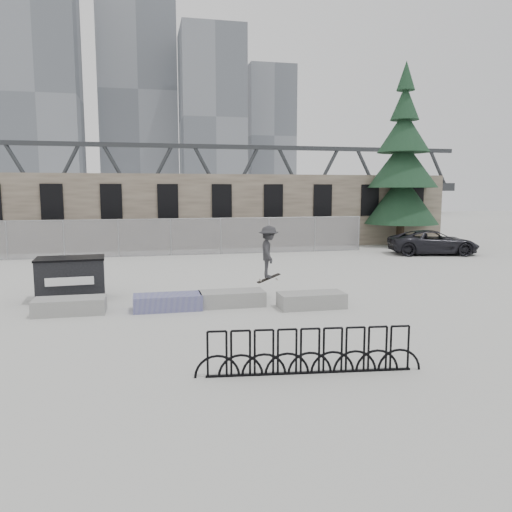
{
  "coord_description": "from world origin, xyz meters",
  "views": [
    {
      "loc": [
        -1.33,
        -14.87,
        3.56
      ],
      "look_at": [
        2.36,
        1.71,
        1.3
      ],
      "focal_mm": 35.0,
      "sensor_mm": 36.0,
      "label": 1
    }
  ],
  "objects_px": {
    "planter_center_left": "(168,301)",
    "skateboarder": "(269,252)",
    "bike_rack": "(310,352)",
    "spruce_tree": "(403,170)",
    "dumpster": "(71,278)",
    "suv": "(433,242)",
    "planter_center_right": "(232,298)",
    "planter_offset": "(311,299)",
    "planter_far_left": "(70,305)"
  },
  "relations": [
    {
      "from": "planter_offset",
      "to": "bike_rack",
      "type": "xyz_separation_m",
      "value": [
        -1.82,
        -5.23,
        0.19
      ]
    },
    {
      "from": "bike_rack",
      "to": "spruce_tree",
      "type": "bearing_deg",
      "value": 57.49
    },
    {
      "from": "spruce_tree",
      "to": "suv",
      "type": "distance_m",
      "value": 6.2
    },
    {
      "from": "planter_offset",
      "to": "dumpster",
      "type": "relative_size",
      "value": 0.91
    },
    {
      "from": "planter_far_left",
      "to": "planter_center_left",
      "type": "bearing_deg",
      "value": -2.38
    },
    {
      "from": "planter_far_left",
      "to": "spruce_tree",
      "type": "height_order",
      "value": "spruce_tree"
    },
    {
      "from": "planter_offset",
      "to": "skateboarder",
      "type": "relative_size",
      "value": 1.07
    },
    {
      "from": "planter_center_left",
      "to": "skateboarder",
      "type": "bearing_deg",
      "value": 13.39
    },
    {
      "from": "planter_center_left",
      "to": "planter_center_right",
      "type": "relative_size",
      "value": 1.0
    },
    {
      "from": "planter_center_right",
      "to": "planter_far_left",
      "type": "bearing_deg",
      "value": 179.81
    },
    {
      "from": "spruce_tree",
      "to": "skateboarder",
      "type": "relative_size",
      "value": 6.17
    },
    {
      "from": "dumpster",
      "to": "bike_rack",
      "type": "bearing_deg",
      "value": -59.61
    },
    {
      "from": "planter_far_left",
      "to": "spruce_tree",
      "type": "bearing_deg",
      "value": 38.24
    },
    {
      "from": "suv",
      "to": "planter_offset",
      "type": "bearing_deg",
      "value": 147.2
    },
    {
      "from": "planter_center_left",
      "to": "suv",
      "type": "relative_size",
      "value": 0.42
    },
    {
      "from": "bike_rack",
      "to": "planter_center_right",
      "type": "bearing_deg",
      "value": 94.79
    },
    {
      "from": "spruce_tree",
      "to": "planter_center_left",
      "type": "bearing_deg",
      "value": -136.85
    },
    {
      "from": "dumpster",
      "to": "planter_far_left",
      "type": "bearing_deg",
      "value": -87.89
    },
    {
      "from": "suv",
      "to": "spruce_tree",
      "type": "bearing_deg",
      "value": 6.6
    },
    {
      "from": "skateboarder",
      "to": "spruce_tree",
      "type": "bearing_deg",
      "value": -31.57
    },
    {
      "from": "planter_far_left",
      "to": "planter_center_right",
      "type": "relative_size",
      "value": 1.0
    },
    {
      "from": "spruce_tree",
      "to": "planter_center_right",
      "type": "bearing_deg",
      "value": -133.18
    },
    {
      "from": "bike_rack",
      "to": "skateboarder",
      "type": "distance_m",
      "value": 6.84
    },
    {
      "from": "suv",
      "to": "skateboarder",
      "type": "bearing_deg",
      "value": 140.51
    },
    {
      "from": "planter_center_left",
      "to": "skateboarder",
      "type": "height_order",
      "value": "skateboarder"
    },
    {
      "from": "planter_center_right",
      "to": "planter_center_left",
      "type": "bearing_deg",
      "value": -177.08
    },
    {
      "from": "dumpster",
      "to": "spruce_tree",
      "type": "distance_m",
      "value": 22.66
    },
    {
      "from": "planter_center_left",
      "to": "skateboarder",
      "type": "distance_m",
      "value": 3.64
    },
    {
      "from": "bike_rack",
      "to": "spruce_tree",
      "type": "relative_size",
      "value": 0.39
    },
    {
      "from": "planter_far_left",
      "to": "planter_center_right",
      "type": "height_order",
      "value": "same"
    },
    {
      "from": "suv",
      "to": "planter_far_left",
      "type": "bearing_deg",
      "value": 131.39
    },
    {
      "from": "planter_far_left",
      "to": "bike_rack",
      "type": "height_order",
      "value": "bike_rack"
    },
    {
      "from": "planter_offset",
      "to": "dumpster",
      "type": "xyz_separation_m",
      "value": [
        -7.27,
        2.73,
        0.45
      ]
    },
    {
      "from": "skateboarder",
      "to": "suv",
      "type": "bearing_deg",
      "value": -41.98
    },
    {
      "from": "bike_rack",
      "to": "suv",
      "type": "height_order",
      "value": "suv"
    },
    {
      "from": "skateboarder",
      "to": "planter_offset",
      "type": "bearing_deg",
      "value": -136.16
    },
    {
      "from": "planter_center_left",
      "to": "planter_center_right",
      "type": "xyz_separation_m",
      "value": [
        1.96,
        0.1,
        0.0
      ]
    },
    {
      "from": "planter_offset",
      "to": "suv",
      "type": "xyz_separation_m",
      "value": [
        10.73,
        10.61,
        0.42
      ]
    },
    {
      "from": "planter_far_left",
      "to": "suv",
      "type": "height_order",
      "value": "suv"
    },
    {
      "from": "planter_far_left",
      "to": "planter_center_left",
      "type": "xyz_separation_m",
      "value": [
        2.78,
        -0.12,
        0.0
      ]
    },
    {
      "from": "planter_center_left",
      "to": "dumpster",
      "type": "height_order",
      "value": "dumpster"
    },
    {
      "from": "spruce_tree",
      "to": "skateboarder",
      "type": "height_order",
      "value": "spruce_tree"
    },
    {
      "from": "planter_far_left",
      "to": "bike_rack",
      "type": "relative_size",
      "value": 0.45
    },
    {
      "from": "suv",
      "to": "planter_center_left",
      "type": "bearing_deg",
      "value": 136.0
    },
    {
      "from": "planter_far_left",
      "to": "planter_center_left",
      "type": "distance_m",
      "value": 2.79
    },
    {
      "from": "bike_rack",
      "to": "spruce_tree",
      "type": "distance_m",
      "value": 24.61
    },
    {
      "from": "planter_center_left",
      "to": "planter_offset",
      "type": "xyz_separation_m",
      "value": [
        4.28,
        -0.68,
        0.0
      ]
    },
    {
      "from": "bike_rack",
      "to": "planter_offset",
      "type": "bearing_deg",
      "value": 70.84
    },
    {
      "from": "planter_center_right",
      "to": "spruce_tree",
      "type": "distance_m",
      "value": 20.28
    },
    {
      "from": "planter_center_right",
      "to": "planter_offset",
      "type": "height_order",
      "value": "same"
    }
  ]
}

